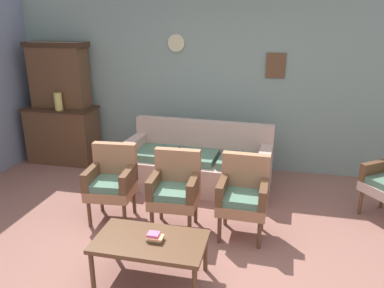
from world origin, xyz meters
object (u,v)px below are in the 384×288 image
(side_cabinet, at_px, (63,134))
(floral_couch, at_px, (198,165))
(coffee_table, at_px, (150,244))
(book_stack_on_table, at_px, (155,237))
(armchair_row_middle, at_px, (175,187))
(vase_on_cabinet, at_px, (58,102))
(armchair_near_couch_end, at_px, (243,193))
(armchair_near_cabinet, at_px, (112,179))

(side_cabinet, xyz_separation_m, floral_couch, (2.41, -0.48, -0.14))
(coffee_table, relative_size, book_stack_on_table, 6.90)
(floral_couch, xyz_separation_m, armchair_row_middle, (-0.02, -1.16, 0.17))
(side_cabinet, distance_m, coffee_table, 3.53)
(vase_on_cabinet, bearing_deg, floral_couch, -7.52)
(armchair_row_middle, bearing_deg, armchair_near_couch_end, 1.68)
(side_cabinet, xyz_separation_m, vase_on_cabinet, (0.10, -0.18, 0.60))
(floral_couch, bearing_deg, armchair_row_middle, -91.12)
(floral_couch, height_order, coffee_table, floral_couch)
(side_cabinet, height_order, floral_couch, side_cabinet)
(book_stack_on_table, bearing_deg, vase_on_cabinet, 134.45)
(vase_on_cabinet, height_order, coffee_table, vase_on_cabinet)
(vase_on_cabinet, bearing_deg, coffee_table, -46.10)
(side_cabinet, xyz_separation_m, book_stack_on_table, (2.46, -2.58, -0.01))
(side_cabinet, relative_size, book_stack_on_table, 7.97)
(armchair_near_cabinet, height_order, armchair_near_couch_end, same)
(side_cabinet, xyz_separation_m, armchair_near_couch_end, (3.15, -1.62, 0.03))
(floral_couch, xyz_separation_m, coffee_table, (-0.00, -2.10, 0.05))
(armchair_row_middle, distance_m, book_stack_on_table, 0.94)
(armchair_near_cabinet, relative_size, armchair_near_couch_end, 1.00)
(floral_couch, bearing_deg, armchair_near_couch_end, -57.06)
(vase_on_cabinet, height_order, book_stack_on_table, vase_on_cabinet)
(book_stack_on_table, bearing_deg, side_cabinet, 133.56)
(vase_on_cabinet, bearing_deg, armchair_row_middle, -32.61)
(vase_on_cabinet, relative_size, floral_couch, 0.13)
(floral_couch, bearing_deg, vase_on_cabinet, 172.48)
(vase_on_cabinet, distance_m, coffee_table, 3.40)
(armchair_row_middle, bearing_deg, floral_couch, 88.88)
(vase_on_cabinet, distance_m, armchair_row_middle, 2.78)
(armchair_row_middle, distance_m, coffee_table, 0.95)
(vase_on_cabinet, xyz_separation_m, floral_couch, (2.31, -0.31, -0.74))
(armchair_row_middle, xyz_separation_m, coffee_table, (0.02, -0.94, -0.12))
(armchair_near_couch_end, bearing_deg, book_stack_on_table, -125.71)
(side_cabinet, distance_m, book_stack_on_table, 3.56)
(vase_on_cabinet, height_order, armchair_row_middle, vase_on_cabinet)
(side_cabinet, bearing_deg, armchair_near_couch_end, -27.26)
(armchair_near_couch_end, bearing_deg, floral_couch, 122.94)
(side_cabinet, bearing_deg, coffee_table, -46.97)
(coffee_table, bearing_deg, armchair_near_couch_end, 52.49)
(vase_on_cabinet, distance_m, armchair_near_couch_end, 3.42)
(floral_couch, height_order, armchair_near_couch_end, same)
(floral_couch, distance_m, armchair_near_couch_end, 1.37)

